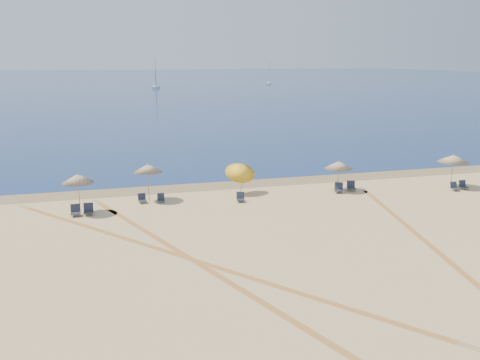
% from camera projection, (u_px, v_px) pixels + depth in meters
% --- Properties ---
extents(ground, '(160.00, 160.00, 0.00)m').
position_uv_depth(ground, '(397.00, 357.00, 16.56)').
color(ground, tan).
rests_on(ground, ground).
extents(ocean, '(500.00, 500.00, 0.00)m').
position_uv_depth(ocean, '(123.00, 80.00, 227.75)').
color(ocean, '#0C2151').
rests_on(ocean, ground).
extents(wet_sand, '(500.00, 500.00, 0.00)m').
position_uv_depth(wet_sand, '(227.00, 184.00, 39.09)').
color(wet_sand, olive).
rests_on(wet_sand, ground).
extents(umbrella_1, '(1.96, 1.96, 2.61)m').
position_uv_depth(umbrella_1, '(78.00, 178.00, 31.34)').
color(umbrella_1, gray).
rests_on(umbrella_1, ground).
extents(umbrella_2, '(2.01, 2.04, 2.61)m').
position_uv_depth(umbrella_2, '(148.00, 168.00, 34.22)').
color(umbrella_2, gray).
rests_on(umbrella_2, ground).
extents(umbrella_3, '(2.15, 2.15, 2.55)m').
position_uv_depth(umbrella_3, '(241.00, 170.00, 35.98)').
color(umbrella_3, gray).
rests_on(umbrella_3, ground).
extents(umbrella_4, '(2.05, 2.05, 2.29)m').
position_uv_depth(umbrella_4, '(339.00, 165.00, 36.82)').
color(umbrella_4, gray).
rests_on(umbrella_4, ground).
extents(umbrella_5, '(2.33, 2.33, 2.56)m').
position_uv_depth(umbrella_5, '(453.00, 159.00, 37.78)').
color(umbrella_5, gray).
rests_on(umbrella_5, ground).
extents(chair_2, '(0.61, 0.71, 0.71)m').
position_uv_depth(chair_2, '(76.00, 211.00, 31.31)').
color(chair_2, '#1C212C').
rests_on(chair_2, ground).
extents(chair_3, '(0.59, 0.69, 0.71)m').
position_uv_depth(chair_3, '(88.00, 210.00, 31.55)').
color(chair_3, '#1C212C').
rests_on(chair_3, ground).
extents(chair_4, '(0.58, 0.66, 0.63)m').
position_uv_depth(chair_4, '(142.00, 199.00, 34.13)').
color(chair_4, '#1C212C').
rests_on(chair_4, ground).
extents(chair_5, '(0.51, 0.59, 0.59)m').
position_uv_depth(chair_5, '(161.00, 198.00, 34.30)').
color(chair_5, '#1C212C').
rests_on(chair_5, ground).
extents(chair_6, '(0.66, 0.73, 0.65)m').
position_uv_depth(chair_6, '(241.00, 197.00, 34.39)').
color(chair_6, '#1C212C').
rests_on(chair_6, ground).
extents(chair_7, '(0.84, 0.89, 0.73)m').
position_uv_depth(chair_7, '(339.00, 188.00, 36.70)').
color(chair_7, '#1C212C').
rests_on(chair_7, ground).
extents(chair_8, '(0.77, 0.84, 0.72)m').
position_uv_depth(chair_8, '(351.00, 186.00, 37.24)').
color(chair_8, '#1C212C').
rests_on(chair_8, ground).
extents(chair_9, '(0.55, 0.63, 0.63)m').
position_uv_depth(chair_9, '(454.00, 187.00, 37.29)').
color(chair_9, '#1C212C').
rests_on(chair_9, ground).
extents(chair_10, '(0.58, 0.67, 0.64)m').
position_uv_depth(chair_10, '(463.00, 185.00, 37.72)').
color(chair_10, '#1C212C').
rests_on(chair_10, ground).
extents(sailboat_1, '(3.19, 5.68, 8.24)m').
position_uv_depth(sailboat_1, '(269.00, 78.00, 186.02)').
color(sailboat_1, white).
rests_on(sailboat_1, ocean).
extents(sailboat_2, '(2.98, 6.53, 9.42)m').
position_uv_depth(sailboat_2, '(156.00, 79.00, 162.35)').
color(sailboat_2, white).
rests_on(sailboat_2, ocean).
extents(tire_tracks, '(49.24, 41.59, 0.00)m').
position_uv_depth(tire_tracks, '(276.00, 261.00, 24.32)').
color(tire_tracks, tan).
rests_on(tire_tracks, ground).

